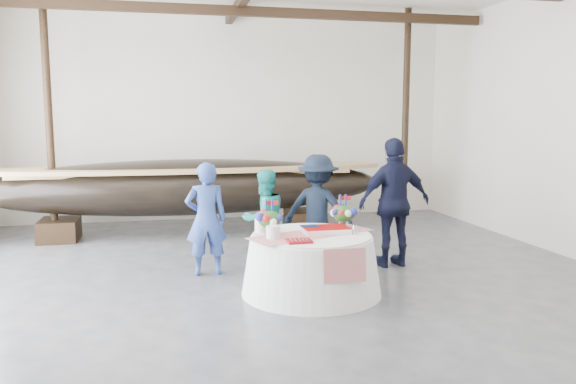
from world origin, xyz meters
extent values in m
cube|color=#3D3D42|center=(0.00, 0.00, 0.00)|extent=(10.00, 12.00, 0.01)
cube|color=silver|center=(0.00, 6.00, 2.25)|extent=(10.00, 0.02, 4.50)
cube|color=black|center=(0.00, 4.00, 4.25)|extent=(9.80, 0.12, 0.18)
cylinder|color=black|center=(-3.50, 4.30, 2.25)|extent=(0.14, 0.14, 4.50)
cylinder|color=black|center=(3.50, 4.30, 2.25)|extent=(0.14, 0.14, 4.50)
cube|color=black|center=(-3.43, 4.30, 0.20)|extent=(0.69, 0.89, 0.40)
cube|color=black|center=(1.32, 4.30, 0.20)|extent=(0.69, 0.89, 0.40)
ellipsoid|color=black|center=(-1.05, 4.30, 0.94)|extent=(7.90, 1.58, 1.09)
cube|color=#9E7A4C|center=(-1.05, 4.30, 1.24)|extent=(6.32, 1.04, 0.06)
cone|color=silver|center=(0.37, 0.20, 0.38)|extent=(1.83, 1.83, 0.76)
cylinder|color=silver|center=(0.37, 0.20, 0.77)|extent=(1.55, 1.55, 0.04)
cube|color=#B61213|center=(0.37, 0.20, 0.79)|extent=(1.77, 1.15, 0.01)
cube|color=white|center=(0.57, 0.23, 0.82)|extent=(0.60, 0.40, 0.07)
cylinder|color=white|center=(-0.16, 0.05, 0.87)|extent=(0.18, 0.18, 0.16)
cylinder|color=white|center=(-0.23, 0.52, 0.87)|extent=(0.18, 0.18, 0.18)
cube|color=maroon|center=(0.10, -0.22, 0.80)|extent=(0.30, 0.24, 0.03)
cone|color=silver|center=(0.92, 0.08, 0.85)|extent=(0.09, 0.09, 0.12)
imported|color=#2B438B|center=(-0.90, 1.37, 0.83)|extent=(0.62, 0.42, 1.66)
imported|color=teal|center=(0.00, 1.59, 0.76)|extent=(0.90, 0.81, 1.51)
imported|color=black|center=(0.85, 1.58, 0.86)|extent=(1.29, 1.10, 1.73)
imported|color=black|center=(1.97, 1.23, 0.99)|extent=(1.20, 0.58, 1.99)
camera|label=1|loc=(-1.49, -6.72, 2.30)|focal=35.00mm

